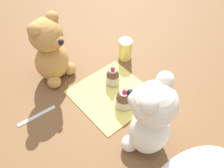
{
  "coord_description": "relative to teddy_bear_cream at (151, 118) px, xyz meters",
  "views": [
    {
      "loc": [
        0.37,
        0.44,
        0.69
      ],
      "look_at": [
        0.0,
        0.0,
        0.06
      ],
      "focal_mm": 42.0,
      "sensor_mm": 36.0,
      "label": 1
    }
  ],
  "objects": [
    {
      "name": "ground_plane",
      "position": [
        -0.04,
        -0.21,
        -0.13
      ],
      "size": [
        4.0,
        4.0,
        0.0
      ],
      "primitive_type": "plane",
      "color": "brown"
    },
    {
      "name": "knitted_placemat",
      "position": [
        -0.04,
        -0.21,
        -0.12
      ],
      "size": [
        0.24,
        0.24,
        0.01
      ],
      "primitive_type": "cube",
      "color": "#E0D166",
      "rests_on": "ground_plane"
    },
    {
      "name": "teddy_bear_cream",
      "position": [
        0.0,
        0.0,
        0.0
      ],
      "size": [
        0.15,
        0.15,
        0.26
      ],
      "rotation": [
        0.0,
        0.0,
        0.32
      ],
      "color": "silver",
      "rests_on": "ground_plane"
    },
    {
      "name": "teddy_bear_tan",
      "position": [
        0.05,
        -0.41,
        -0.01
      ],
      "size": [
        0.15,
        0.14,
        0.25
      ],
      "rotation": [
        0.0,
        0.0,
        3.39
      ],
      "color": "#B78447",
      "rests_on": "ground_plane"
    },
    {
      "name": "cupcake_near_cream_bear",
      "position": [
        -0.04,
        -0.15,
        -0.09
      ],
      "size": [
        0.06,
        0.06,
        0.07
      ],
      "color": "#B2ADA3",
      "rests_on": "knitted_placemat"
    },
    {
      "name": "cupcake_near_tan_bear",
      "position": [
        -0.08,
        -0.25,
        -0.09
      ],
      "size": [
        0.05,
        0.05,
        0.07
      ],
      "color": "#B2ADA3",
      "rests_on": "knitted_placemat"
    },
    {
      "name": "juice_glass",
      "position": [
        -0.21,
        -0.32,
        -0.08
      ],
      "size": [
        0.05,
        0.05,
        0.08
      ],
      "primitive_type": "cylinder",
      "color": "#EADB66",
      "rests_on": "ground_plane"
    },
    {
      "name": "teaspoon",
      "position": [
        0.2,
        -0.3,
        -0.12
      ],
      "size": [
        0.13,
        0.02,
        0.01
      ],
      "primitive_type": "cube",
      "rotation": [
        0.0,
        0.0,
        3.06
      ],
      "color": "silver",
      "rests_on": "ground_plane"
    }
  ]
}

